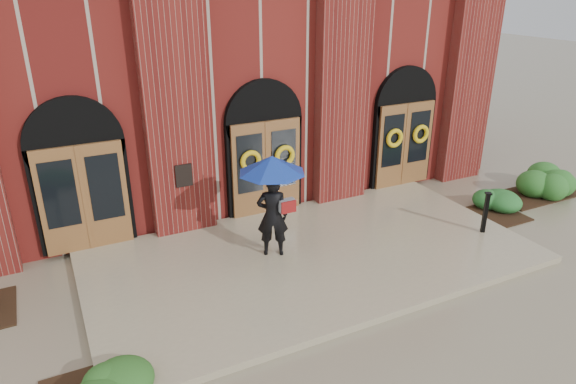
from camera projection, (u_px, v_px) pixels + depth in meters
ground at (316, 262)px, 11.69m from camera, size 90.00×90.00×0.00m
landing at (313, 256)px, 11.79m from camera, size 10.00×5.30×0.15m
church_building at (193, 56)px, 17.59m from camera, size 16.20×12.53×7.00m
man_with_umbrella at (272, 187)px, 11.12m from camera, size 1.96×1.96×2.36m
metal_post at (486, 212)px, 12.54m from camera, size 0.19×0.19×1.05m
hedge_wall_right at (543, 182)px, 15.25m from camera, size 2.86×1.14×0.73m
hedge_front_left at (90, 384)px, 7.86m from camera, size 1.34×1.15×0.47m
hedge_front_right at (494, 208)px, 13.85m from camera, size 1.42×1.22×0.50m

